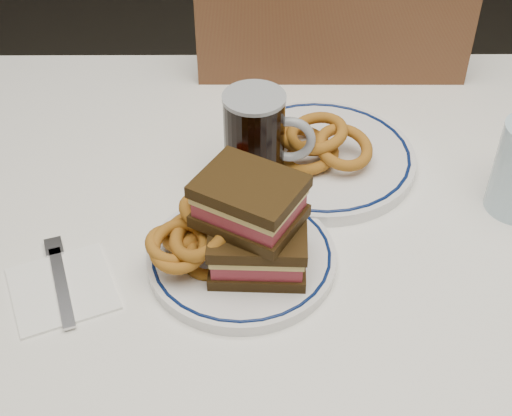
{
  "coord_description": "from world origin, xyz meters",
  "views": [
    {
      "loc": [
        -0.04,
        -0.75,
        1.41
      ],
      "look_at": [
        -0.03,
        -0.1,
        0.83
      ],
      "focal_mm": 50.0,
      "sensor_mm": 36.0,
      "label": 1
    }
  ],
  "objects_px": {
    "beer_mug": "(256,139)",
    "far_plate": "(320,157)",
    "chair_far": "(319,133)",
    "main_plate": "(242,257)",
    "reuben_sandwich": "(254,225)"
  },
  "relations": [
    {
      "from": "beer_mug",
      "to": "far_plate",
      "type": "height_order",
      "value": "beer_mug"
    },
    {
      "from": "chair_far",
      "to": "beer_mug",
      "type": "relative_size",
      "value": 6.95
    },
    {
      "from": "beer_mug",
      "to": "chair_far",
      "type": "bearing_deg",
      "value": 71.99
    },
    {
      "from": "beer_mug",
      "to": "far_plate",
      "type": "distance_m",
      "value": 0.12
    },
    {
      "from": "main_plate",
      "to": "beer_mug",
      "type": "bearing_deg",
      "value": 83.27
    },
    {
      "from": "chair_far",
      "to": "reuben_sandwich",
      "type": "distance_m",
      "value": 0.67
    },
    {
      "from": "chair_far",
      "to": "main_plate",
      "type": "bearing_deg",
      "value": -104.84
    },
    {
      "from": "beer_mug",
      "to": "main_plate",
      "type": "bearing_deg",
      "value": -96.73
    },
    {
      "from": "far_plate",
      "to": "reuben_sandwich",
      "type": "bearing_deg",
      "value": -114.21
    },
    {
      "from": "chair_far",
      "to": "main_plate",
      "type": "distance_m",
      "value": 0.63
    },
    {
      "from": "reuben_sandwich",
      "to": "chair_far",
      "type": "bearing_deg",
      "value": 76.88
    },
    {
      "from": "reuben_sandwich",
      "to": "far_plate",
      "type": "bearing_deg",
      "value": 65.79
    },
    {
      "from": "chair_far",
      "to": "reuben_sandwich",
      "type": "bearing_deg",
      "value": -103.12
    },
    {
      "from": "chair_far",
      "to": "beer_mug",
      "type": "xyz_separation_m",
      "value": [
        -0.13,
        -0.41,
        0.28
      ]
    },
    {
      "from": "main_plate",
      "to": "far_plate",
      "type": "bearing_deg",
      "value": 61.12
    }
  ]
}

